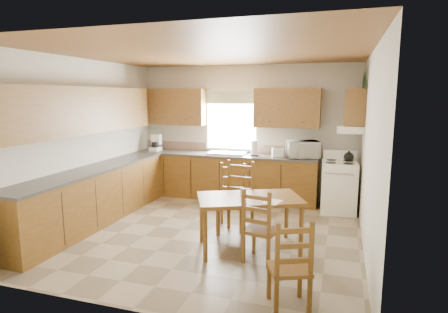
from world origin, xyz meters
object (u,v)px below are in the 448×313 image
(microwave, at_px, (303,149))
(dining_table, at_px, (249,223))
(stove, at_px, (338,187))
(chair_far_left, at_px, (231,197))
(chair_near_right, at_px, (289,263))
(chair_far_right, at_px, (236,199))
(chair_near_left, at_px, (261,225))

(microwave, distance_m, dining_table, 2.52)
(stove, distance_m, chair_far_left, 2.14)
(chair_near_right, height_order, chair_far_right, chair_far_right)
(stove, height_order, chair_near_left, chair_near_left)
(chair_near_left, distance_m, chair_near_right, 1.05)
(stove, relative_size, dining_table, 0.66)
(microwave, xyz_separation_m, chair_near_left, (-0.22, -2.71, -0.61))
(chair_near_right, xyz_separation_m, chair_far_right, (-1.05, 1.76, 0.09))
(dining_table, height_order, chair_far_left, chair_far_left)
(stove, relative_size, chair_far_right, 0.82)
(chair_near_right, relative_size, chair_far_right, 0.84)
(chair_near_right, xyz_separation_m, chair_far_left, (-1.19, 1.98, 0.05))
(chair_far_right, bearing_deg, microwave, 74.86)
(microwave, height_order, chair_near_right, microwave)
(stove, bearing_deg, microwave, 155.78)
(chair_near_right, distance_m, chair_far_right, 2.05)
(chair_near_right, relative_size, chair_far_left, 0.91)
(microwave, relative_size, dining_table, 0.39)
(chair_near_left, height_order, chair_far_left, chair_far_left)
(stove, height_order, microwave, microwave)
(microwave, relative_size, chair_near_left, 0.57)
(chair_far_right, bearing_deg, stove, 55.50)
(stove, relative_size, chair_near_right, 0.98)
(chair_far_right, bearing_deg, dining_table, -48.58)
(stove, distance_m, chair_near_left, 2.62)
(chair_near_left, relative_size, chair_near_right, 1.03)
(chair_near_left, bearing_deg, microwave, -82.64)
(chair_near_right, distance_m, chair_far_left, 2.31)
(dining_table, bearing_deg, chair_far_left, 98.60)
(microwave, xyz_separation_m, chair_far_left, (-0.92, -1.67, -0.57))
(chair_near_left, xyz_separation_m, chair_far_left, (-0.71, 1.04, 0.03))
(stove, distance_m, microwave, 0.96)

